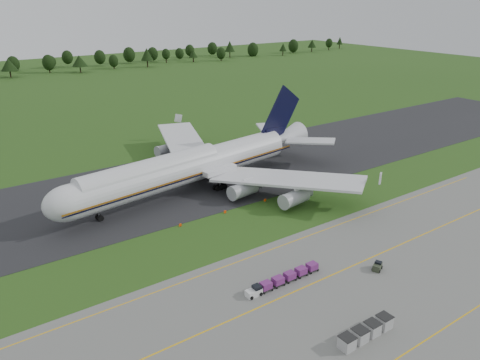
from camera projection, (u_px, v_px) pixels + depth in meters
ground at (247, 226)px, 91.55m from camera, size 600.00×600.00×0.00m
apron at (388, 317)px, 65.58m from camera, size 300.00×52.00×0.06m
taxiway at (179, 182)px, 112.90m from camera, size 300.00×40.00×0.08m
apron_markings at (350, 292)px, 70.93m from camera, size 300.00×30.20×0.01m
tree_line at (7, 67)px, 254.64m from camera, size 525.32×20.85×11.77m
aircraft at (192, 166)px, 106.79m from camera, size 73.20×70.33×20.47m
baggage_train at (282, 279)px, 72.88m from camera, size 13.98×1.48×1.43m
utility_cart at (377, 267)px, 76.61m from camera, size 2.23×1.85×1.06m
uld_row at (366, 332)px, 61.22m from camera, size 9.07×1.87×1.85m
edge_markers at (246, 206)px, 99.62m from camera, size 31.89×0.30×0.60m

